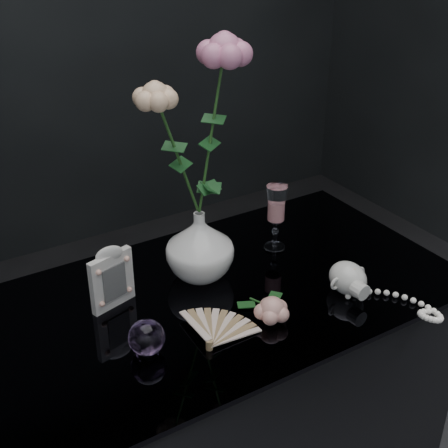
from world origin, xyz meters
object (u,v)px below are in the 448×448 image
paperweight (147,337)px  pearl_jar (348,277)px  loose_rose (272,309)px  vase (200,245)px  picture_frame (111,276)px  wine_glass (276,218)px

paperweight → pearl_jar: (0.46, -0.04, 0.00)m
paperweight → loose_rose: bearing=-9.4°
vase → picture_frame: bearing=-179.2°
paperweight → picture_frame: bearing=88.2°
loose_rose → pearl_jar: 0.20m
paperweight → wine_glass: bearing=23.8°
wine_glass → loose_rose: 0.30m
picture_frame → pearl_jar: bearing=-41.1°
wine_glass → pearl_jar: size_ratio=0.64×
paperweight → pearl_jar: bearing=-5.4°
vase → wine_glass: bearing=3.3°
vase → wine_glass: (0.22, 0.01, 0.00)m
picture_frame → pearl_jar: size_ratio=0.55×
picture_frame → paperweight: (-0.01, -0.18, -0.04)m
picture_frame → paperweight: size_ratio=2.04×
wine_glass → pearl_jar: bearing=-84.0°
vase → paperweight: 0.29m
vase → loose_rose: size_ratio=1.00×
pearl_jar → wine_glass: bearing=92.0°
vase → pearl_jar: vase is taller
picture_frame → wine_glass: bearing=-13.2°
vase → loose_rose: bearing=-79.5°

